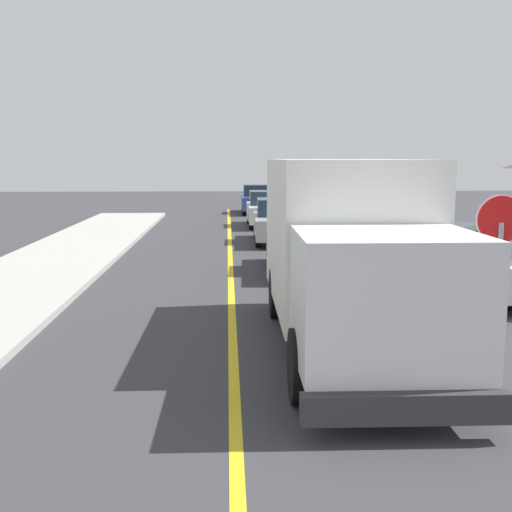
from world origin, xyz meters
The scene contains 8 objects.
centre_line_yellow centered at (0.00, 10.00, 0.00)m, with size 0.16×56.00×0.01m, color gold.
box_truck centered at (1.96, 8.81, 1.77)m, with size 2.47×7.20×3.20m.
parked_car_near centered at (1.99, 16.07, 0.79)m, with size 1.92×4.45×1.67m.
parked_car_mid centered at (1.86, 22.36, 0.79)m, with size 1.89×4.44×1.67m.
parked_car_far centered at (1.79, 28.18, 0.79)m, with size 1.80×4.40×1.67m.
parked_car_furthest centered at (1.67, 35.34, 0.79)m, with size 1.84×4.42×1.67m.
parked_van_across centered at (5.20, 12.58, 0.79)m, with size 1.83×4.41×1.67m.
stop_sign centered at (4.31, 8.13, 1.86)m, with size 0.80×0.10×2.65m.
Camera 1 is at (-0.08, -1.73, 3.23)m, focal length 44.17 mm.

